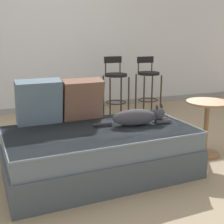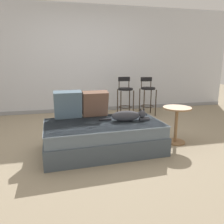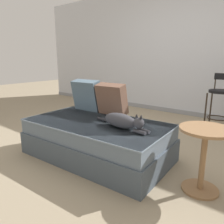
{
  "view_description": "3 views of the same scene",
  "coord_description": "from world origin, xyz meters",
  "px_view_note": "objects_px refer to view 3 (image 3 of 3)",
  "views": [
    {
      "loc": [
        -0.84,
        -2.91,
        1.26
      ],
      "look_at": [
        0.15,
        -0.3,
        0.55
      ],
      "focal_mm": 50.0,
      "sensor_mm": 36.0,
      "label": 1
    },
    {
      "loc": [
        -0.56,
        -3.35,
        1.3
      ],
      "look_at": [
        0.15,
        -0.3,
        0.55
      ],
      "focal_mm": 35.0,
      "sensor_mm": 36.0,
      "label": 2
    },
    {
      "loc": [
        1.64,
        -2.19,
        1.15
      ],
      "look_at": [
        0.15,
        -0.3,
        0.55
      ],
      "focal_mm": 35.0,
      "sensor_mm": 36.0,
      "label": 3
    }
  ],
  "objects_px": {
    "couch": "(97,139)",
    "throw_pillow_corner": "(87,95)",
    "cat": "(123,121)",
    "bar_stool_near_window": "(220,99)",
    "side_table": "(204,151)",
    "throw_pillow_middle": "(112,99)"
  },
  "relations": [
    {
      "from": "side_table",
      "to": "throw_pillow_corner",
      "type": "bearing_deg",
      "value": 170.52
    },
    {
      "from": "throw_pillow_corner",
      "to": "cat",
      "type": "distance_m",
      "value": 0.92
    },
    {
      "from": "throw_pillow_middle",
      "to": "side_table",
      "type": "xyz_separation_m",
      "value": [
        1.25,
        -0.3,
        -0.26
      ]
    },
    {
      "from": "throw_pillow_middle",
      "to": "cat",
      "type": "height_order",
      "value": "throw_pillow_middle"
    },
    {
      "from": "couch",
      "to": "side_table",
      "type": "bearing_deg",
      "value": 2.82
    },
    {
      "from": "couch",
      "to": "bar_stool_near_window",
      "type": "distance_m",
      "value": 2.11
    },
    {
      "from": "bar_stool_near_window",
      "to": "side_table",
      "type": "distance_m",
      "value": 1.86
    },
    {
      "from": "couch",
      "to": "throw_pillow_middle",
      "type": "relative_size",
      "value": 4.2
    },
    {
      "from": "bar_stool_near_window",
      "to": "side_table",
      "type": "xyz_separation_m",
      "value": [
        0.3,
        -1.83,
        -0.15
      ]
    },
    {
      "from": "couch",
      "to": "cat",
      "type": "relative_size",
      "value": 2.33
    },
    {
      "from": "couch",
      "to": "bar_stool_near_window",
      "type": "xyz_separation_m",
      "value": [
        0.88,
        1.89,
        0.31
      ]
    },
    {
      "from": "throw_pillow_middle",
      "to": "bar_stool_near_window",
      "type": "xyz_separation_m",
      "value": [
        0.94,
        1.53,
        -0.11
      ]
    },
    {
      "from": "couch",
      "to": "throw_pillow_corner",
      "type": "bearing_deg",
      "value": 144.88
    },
    {
      "from": "couch",
      "to": "side_table",
      "type": "distance_m",
      "value": 1.2
    },
    {
      "from": "throw_pillow_middle",
      "to": "cat",
      "type": "xyz_separation_m",
      "value": [
        0.43,
        -0.35,
        -0.13
      ]
    },
    {
      "from": "throw_pillow_corner",
      "to": "cat",
      "type": "xyz_separation_m",
      "value": [
        0.85,
        -0.33,
        -0.14
      ]
    },
    {
      "from": "throw_pillow_corner",
      "to": "throw_pillow_middle",
      "type": "relative_size",
      "value": 1.04
    },
    {
      "from": "couch",
      "to": "throw_pillow_corner",
      "type": "height_order",
      "value": "throw_pillow_corner"
    },
    {
      "from": "throw_pillow_corner",
      "to": "cat",
      "type": "relative_size",
      "value": 0.58
    },
    {
      "from": "cat",
      "to": "couch",
      "type": "bearing_deg",
      "value": -179.37
    },
    {
      "from": "throw_pillow_middle",
      "to": "couch",
      "type": "bearing_deg",
      "value": -80.53
    },
    {
      "from": "bar_stool_near_window",
      "to": "side_table",
      "type": "height_order",
      "value": "bar_stool_near_window"
    }
  ]
}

